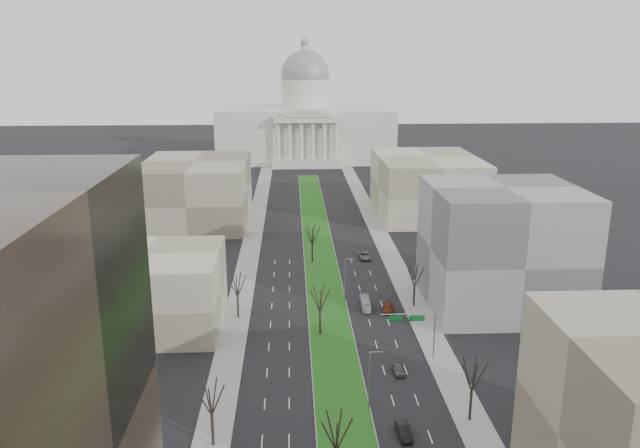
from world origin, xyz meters
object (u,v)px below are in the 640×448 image
object	(u,v)px
car_grey_near	(398,369)
car_grey_far	(365,256)
car_black	(404,431)
car_red	(388,308)
box_van	(365,303)

from	to	relation	value
car_grey_near	car_grey_far	world-z (taller)	car_grey_far
car_grey_near	car_black	distance (m)	16.66
car_grey_near	car_red	bearing A→B (deg)	79.65
box_van	car_black	bearing A→B (deg)	-89.08
car_black	car_grey_far	bearing A→B (deg)	84.40
car_red	box_van	distance (m)	4.64
car_grey_near	box_van	distance (m)	26.31
car_black	car_grey_far	size ratio (longest dim) A/B	0.82
car_grey_far	car_black	bearing A→B (deg)	-93.88
car_grey_near	box_van	size ratio (longest dim) A/B	0.56
car_grey_near	car_black	xyz separation A→B (m)	(-2.01, -16.54, 0.09)
car_red	car_black	bearing A→B (deg)	-88.38
car_red	box_van	bearing A→B (deg)	162.91
car_grey_near	car_black	size ratio (longest dim) A/B	0.85
car_red	car_grey_far	world-z (taller)	car_grey_far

